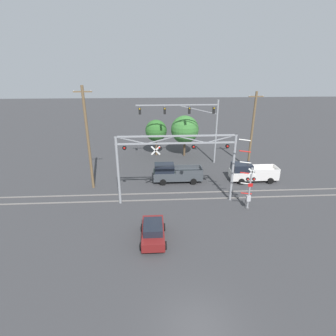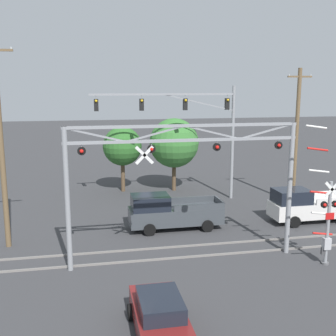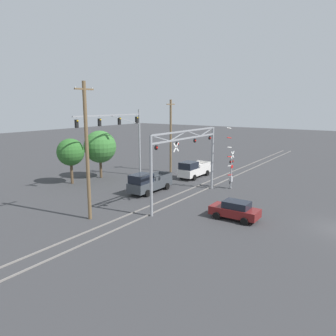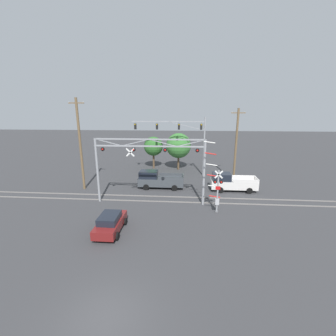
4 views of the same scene
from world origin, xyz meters
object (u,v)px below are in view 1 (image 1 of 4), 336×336
object	(u,v)px
traffic_signal_span	(197,120)
background_tree_beyond_span	(185,130)
crossing_signal_mast	(249,187)
pickup_truck_lead	(175,173)
pickup_truck_following	(251,173)
crossing_gantry	(176,158)
utility_pole_left	(88,139)
utility_pole_right	(252,130)
background_tree_far_left_verge	(156,131)
sedan_waiting	(153,231)

from	to	relation	value
traffic_signal_span	background_tree_beyond_span	bearing A→B (deg)	109.64
crossing_signal_mast	pickup_truck_lead	distance (m)	9.03
pickup_truck_lead	pickup_truck_following	bearing A→B (deg)	-2.03
crossing_gantry	crossing_signal_mast	world-z (taller)	crossing_signal_mast
background_tree_beyond_span	utility_pole_left	bearing A→B (deg)	-137.58
pickup_truck_following	utility_pole_left	bearing A→B (deg)	-177.61
utility_pole_right	background_tree_far_left_verge	world-z (taller)	utility_pole_right
crossing_gantry	utility_pole_right	distance (m)	13.45
pickup_truck_lead	utility_pole_right	world-z (taller)	utility_pole_right
utility_pole_right	background_tree_beyond_span	world-z (taller)	utility_pole_right
crossing_signal_mast	background_tree_far_left_verge	size ratio (longest dim) A/B	1.29
pickup_truck_following	utility_pole_right	xyz separation A→B (m)	(1.19, 4.24, 3.96)
background_tree_beyond_span	sedan_waiting	bearing A→B (deg)	-103.36
sedan_waiting	traffic_signal_span	bearing A→B (deg)	70.56
utility_pole_left	background_tree_beyond_span	size ratio (longest dim) A/B	1.83
crossing_gantry	background_tree_far_left_verge	size ratio (longest dim) A/B	2.12
traffic_signal_span	pickup_truck_lead	size ratio (longest dim) A/B	1.90
utility_pole_right	pickup_truck_lead	bearing A→B (deg)	-158.55
pickup_truck_lead	background_tree_beyond_span	bearing A→B (deg)	76.73
background_tree_beyond_span	crossing_signal_mast	bearing A→B (deg)	-75.56
crossing_signal_mast	pickup_truck_following	world-z (taller)	crossing_signal_mast
pickup_truck_lead	background_tree_far_left_verge	world-z (taller)	background_tree_far_left_verge
traffic_signal_span	utility_pole_left	world-z (taller)	utility_pole_left
pickup_truck_lead	utility_pole_left	distance (m)	10.19
utility_pole_left	background_tree_far_left_verge	bearing A→B (deg)	56.52
sedan_waiting	utility_pole_left	distance (m)	12.58
pickup_truck_following	background_tree_far_left_verge	bearing A→B (deg)	136.95
utility_pole_right	crossing_gantry	bearing A→B (deg)	-139.97
pickup_truck_following	background_tree_beyond_span	bearing A→B (deg)	124.79
crossing_signal_mast	utility_pole_right	size ratio (longest dim) A/B	0.70
crossing_gantry	pickup_truck_lead	world-z (taller)	crossing_gantry
utility_pole_left	traffic_signal_span	bearing A→B (deg)	29.58
traffic_signal_span	utility_pole_left	size ratio (longest dim) A/B	0.98
utility_pole_left	sedan_waiting	bearing A→B (deg)	-55.96
pickup_truck_lead	pickup_truck_following	size ratio (longest dim) A/B	1.04
crossing_gantry	sedan_waiting	distance (m)	7.44
background_tree_beyond_span	background_tree_far_left_verge	distance (m)	4.16
sedan_waiting	background_tree_far_left_verge	xyz separation A→B (m)	(0.61, 20.42, 2.91)
background_tree_far_left_verge	pickup_truck_lead	bearing A→B (deg)	-78.69
sedan_waiting	background_tree_far_left_verge	bearing A→B (deg)	88.28
crossing_gantry	traffic_signal_span	xyz separation A→B (m)	(3.63, 10.70, 1.32)
sedan_waiting	utility_pole_right	world-z (taller)	utility_pole_right
background_tree_beyond_span	background_tree_far_left_verge	bearing A→B (deg)	173.05
pickup_truck_following	background_tree_far_left_verge	distance (m)	14.93
background_tree_far_left_verge	utility_pole_left	bearing A→B (deg)	-123.48
pickup_truck_following	utility_pole_right	world-z (taller)	utility_pole_right
pickup_truck_following	sedan_waiting	bearing A→B (deg)	-137.53
pickup_truck_following	sedan_waiting	size ratio (longest dim) A/B	1.39
pickup_truck_following	background_tree_beyond_span	xyz separation A→B (m)	(-6.62, 9.53, 2.88)
background_tree_beyond_span	background_tree_far_left_verge	world-z (taller)	background_tree_beyond_span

